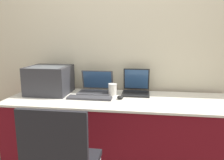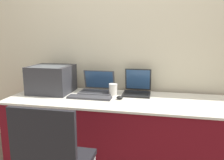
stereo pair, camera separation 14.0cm
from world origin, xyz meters
The scene contains 8 objects.
wall_back centered at (0.00, 0.79, 1.30)m, with size 8.00×0.05×2.60m.
table centered at (0.00, 0.35, 0.36)m, with size 2.25×0.72×0.72m.
printer centered at (-0.78, 0.46, 0.88)m, with size 0.43×0.40×0.30m.
laptop_left centered at (-0.29, 0.56, 0.77)m, with size 0.36×0.29×0.23m.
laptop_right centered at (0.15, 0.59, 0.78)m, with size 0.29×0.30×0.26m.
external_keyboard centered at (-0.30, 0.30, 0.73)m, with size 0.44×0.12×0.02m.
coffee_cup centered at (-0.10, 0.48, 0.78)m, with size 0.09×0.09×0.12m.
mouse centered at (0.00, 0.33, 0.74)m, with size 0.06×0.05×0.03m.
Camera 1 is at (0.21, -1.73, 1.33)m, focal length 35.00 mm.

